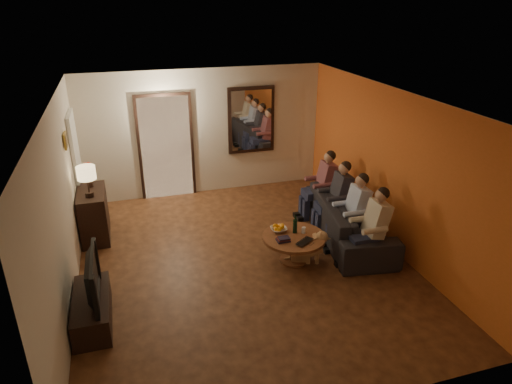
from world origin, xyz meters
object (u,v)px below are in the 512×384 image
object	(u,v)px
laptop	(307,243)
tv_stand	(92,310)
dresser	(94,214)
sofa	(349,219)
bowl	(279,229)
wine_bottle	(295,224)
person_b	(353,214)
dog	(307,246)
person_c	(337,200)
table_lamp	(87,181)
person_a	(372,231)
person_d	(323,187)
tv	(87,278)
coffee_table	(294,248)

from	to	relation	value
laptop	tv_stand	bearing A→B (deg)	151.96
dresser	laptop	xyz separation A→B (m)	(3.12, -2.03, 0.03)
sofa	bowl	bearing A→B (deg)	108.91
wine_bottle	bowl	bearing A→B (deg)	152.45
wine_bottle	laptop	size ratio (longest dim) A/B	0.94
person_b	wine_bottle	distance (m)	1.05
dog	wine_bottle	bearing A→B (deg)	148.46
person_c	wine_bottle	distance (m)	1.23
table_lamp	person_a	distance (m)	4.60
person_d	wine_bottle	size ratio (longest dim) A/B	3.87
person_b	dog	bearing A→B (deg)	-165.44
person_b	dog	distance (m)	0.98
dresser	person_b	xyz separation A→B (m)	(4.12, -1.59, 0.17)
dresser	person_a	distance (m)	4.67
dresser	tv	world-z (taller)	tv
person_c	sofa	bearing A→B (deg)	-71.57
laptop	tv	bearing A→B (deg)	151.96
laptop	person_b	bearing A→B (deg)	-10.86
laptop	dog	bearing A→B (deg)	30.16
tv	dog	xyz separation A→B (m)	(3.22, 0.56, -0.39)
wine_bottle	sofa	bearing A→B (deg)	17.26
coffee_table	table_lamp	bearing A→B (deg)	153.19
tv_stand	wine_bottle	distance (m)	3.19
person_d	person_c	bearing A→B (deg)	-90.00
wine_bottle	dog	bearing A→B (deg)	-50.66
person_b	wine_bottle	xyz separation A→B (m)	(-1.05, -0.06, 0.01)
sofa	dresser	bearing A→B (deg)	82.15
dresser	wine_bottle	bearing A→B (deg)	-28.20
person_a	tv_stand	bearing A→B (deg)	-177.36
tv_stand	dresser	bearing A→B (deg)	90.00
tv	person_a	distance (m)	4.12
table_lamp	wine_bottle	world-z (taller)	table_lamp
person_b	coffee_table	world-z (taller)	person_b
tv_stand	sofa	distance (m)	4.36
laptop	bowl	bearing A→B (deg)	84.74
dresser	person_d	distance (m)	4.14
person_d	wine_bottle	distance (m)	1.63
person_c	dog	world-z (taller)	person_c
dog	laptop	size ratio (longest dim) A/B	1.70
tv	coffee_table	bearing A→B (deg)	-78.15
table_lamp	sofa	bearing A→B (deg)	-14.26
table_lamp	person_b	bearing A→B (deg)	-18.43
table_lamp	tv	world-z (taller)	table_lamp
tv	person_b	size ratio (longest dim) A/B	0.85
bowl	wine_bottle	xyz separation A→B (m)	(0.23, -0.12, 0.12)
tv_stand	table_lamp	bearing A→B (deg)	90.00
dresser	sofa	size ratio (longest dim) A/B	0.40
table_lamp	dog	bearing A→B (deg)	-26.51
person_c	laptop	xyz separation A→B (m)	(-1.00, -1.04, -0.14)
bowl	laptop	size ratio (longest dim) A/B	0.79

